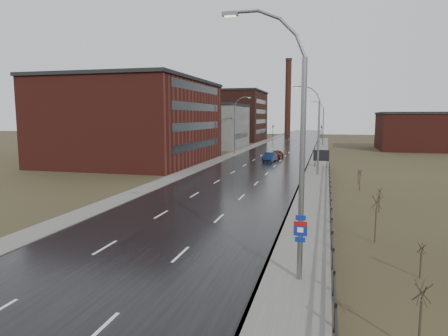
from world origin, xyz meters
The scene contains 26 objects.
ground centered at (0.00, 0.00, 0.00)m, with size 320.00×320.00×0.00m, color #2D2819.
road centered at (0.00, 60.00, 0.03)m, with size 14.00×300.00×0.06m, color black.
sidewalk_right centered at (8.60, 35.00, 0.09)m, with size 3.20×180.00×0.18m, color #595651.
curb_right centered at (7.08, 35.00, 0.09)m, with size 0.16×180.00×0.18m, color slate.
sidewalk_left centered at (-8.20, 60.00, 0.06)m, with size 2.40×260.00×0.12m, color #595651.
warehouse_near centered at (-20.99, 45.00, 6.76)m, with size 22.44×28.56×13.50m.
warehouse_mid centered at (-17.99, 78.00, 5.26)m, with size 16.32×20.40×10.50m.
warehouse_far centered at (-22.99, 108.00, 7.76)m, with size 26.52×24.48×15.50m.
building_right centered at (30.30, 82.00, 4.26)m, with size 18.36×16.32×8.50m.
smokestack centered at (-6.00, 150.00, 15.50)m, with size 2.70×2.70×30.70m.
streetlight_main centered at (8.47, 2.00, 6.06)m, with size 3.91×0.29×12.11m.
streetlight_right_mid centered at (8.50, 36.00, 5.84)m, with size 3.36×0.28×11.35m.
streetlight_left centered at (-7.70, 62.00, 5.84)m, with size 3.36×0.28×11.35m.
streetlight_right_far centered at (8.50, 90.00, 5.84)m, with size 3.36×0.28×11.35m.
guardrail centered at (10.30, 18.31, 0.71)m, with size 0.10×53.05×1.10m.
shrub_a centered at (12.85, -2.64, 1.27)m, with size 0.57×0.60×2.39m.
shrub_b centered at (14.24, 3.93, 0.89)m, with size 0.41×0.43×1.68m.
shrub_c centered at (12.80, 9.06, 1.53)m, with size 0.67×0.71×2.87m.
shrub_d centered at (13.95, 17.02, 1.05)m, with size 0.47×0.50×1.98m.
shrub_e centered at (13.18, 26.22, 1.16)m, with size 0.52×0.55×2.19m.
shrub_f centered at (13.34, 30.61, 0.84)m, with size 0.39×0.40×1.59m.
billboard centered at (9.10, 44.08, 1.78)m, with size 2.26×0.17×2.67m.
traffic_light_left centered at (-8.00, 120.00, 4.60)m, with size 0.58×2.73×5.30m.
traffic_light_right centered at (8.00, 120.00, 4.60)m, with size 0.58×2.73×5.30m.
car_near centered at (0.71, 50.24, 0.75)m, with size 1.60×4.58×1.51m, color #0B1739.
car_far centered at (1.15, 56.83, 0.73)m, with size 1.72×4.27×1.46m, color #521B0D.
Camera 1 is at (9.81, -15.66, 7.50)m, focal length 32.00 mm.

